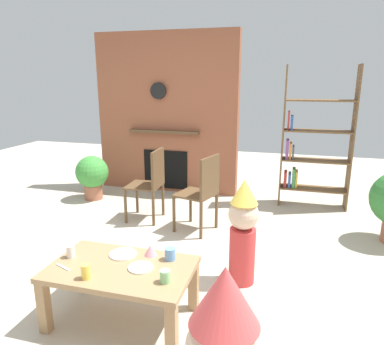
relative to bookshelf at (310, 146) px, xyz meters
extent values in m
plane|color=#BCB29E|center=(-1.25, -2.40, -0.84)|extent=(12.00, 12.00, 0.00)
cube|color=#935138|center=(-2.11, 0.20, 0.36)|extent=(2.20, 0.18, 2.40)
cube|color=black|center=(-2.11, 0.10, -0.49)|extent=(0.70, 0.02, 0.60)
cube|color=brown|center=(-2.11, 0.06, 0.11)|extent=(1.10, 0.10, 0.04)
cylinder|color=black|center=(-2.20, 0.08, 0.71)|extent=(0.24, 0.04, 0.24)
cube|color=brown|center=(-0.36, 0.00, 0.11)|extent=(0.02, 0.28, 1.90)
cube|color=brown|center=(0.52, 0.00, 0.11)|extent=(0.02, 0.28, 1.90)
cube|color=brown|center=(0.08, 0.00, -0.59)|extent=(0.86, 0.28, 0.02)
cube|color=brown|center=(0.08, 0.00, -0.19)|extent=(0.86, 0.28, 0.02)
cube|color=brown|center=(0.08, 0.00, 0.21)|extent=(0.86, 0.28, 0.02)
cube|color=brown|center=(0.08, 0.00, 0.61)|extent=(0.86, 0.28, 0.02)
cube|color=#B23333|center=(-0.29, 0.00, -0.48)|extent=(0.04, 0.20, 0.21)
cube|color=#3359A5|center=(-0.24, 0.00, -0.49)|extent=(0.04, 0.20, 0.19)
cube|color=#3F8C4C|center=(-0.18, 0.00, -0.45)|extent=(0.04, 0.20, 0.26)
cube|color=gold|center=(-0.14, 0.00, -0.47)|extent=(0.03, 0.20, 0.23)
cube|color=#8C4C99|center=(-0.30, 0.00, -0.05)|extent=(0.04, 0.20, 0.26)
cube|color=#D87F3F|center=(-0.25, 0.00, -0.07)|extent=(0.03, 0.20, 0.22)
cube|color=#4C4C51|center=(-0.21, 0.00, -0.09)|extent=(0.02, 0.20, 0.18)
cube|color=#B23333|center=(-0.30, 0.00, 0.34)|extent=(0.02, 0.20, 0.24)
cube|color=#3359A5|center=(-0.26, 0.00, 0.31)|extent=(0.03, 0.20, 0.19)
cube|color=#9E7A51|center=(-1.37, -2.94, -0.43)|extent=(1.02, 0.61, 0.04)
cube|color=#9E7A51|center=(-1.83, -3.20, -0.65)|extent=(0.07, 0.07, 0.39)
cube|color=#9E7A51|center=(-0.90, -3.20, -0.65)|extent=(0.07, 0.07, 0.39)
cube|color=#9E7A51|center=(-1.83, -2.68, -0.65)|extent=(0.07, 0.07, 0.39)
cube|color=#9E7A51|center=(-0.90, -2.68, -0.65)|extent=(0.07, 0.07, 0.39)
cylinder|color=#8CD18C|center=(-0.99, -3.04, -0.37)|extent=(0.07, 0.07, 0.09)
cylinder|color=#669EE0|center=(-1.06, -2.75, -0.37)|extent=(0.08, 0.08, 0.09)
cylinder|color=#F2CC4C|center=(-1.52, -3.14, -0.36)|extent=(0.06, 0.06, 0.10)
cylinder|color=silver|center=(-1.79, -2.91, -0.36)|extent=(0.06, 0.06, 0.10)
cylinder|color=white|center=(-1.43, -2.77, -0.41)|extent=(0.21, 0.21, 0.01)
cylinder|color=white|center=(-1.22, -2.92, -0.41)|extent=(0.18, 0.18, 0.01)
cone|color=pink|center=(-1.22, -2.72, -0.37)|extent=(0.10, 0.10, 0.08)
cube|color=silver|center=(-1.75, -3.06, -0.41)|extent=(0.15, 0.07, 0.01)
cone|color=#EA4C4C|center=(-0.46, -3.87, 0.11)|extent=(0.27, 0.27, 0.24)
cylinder|color=#D13838|center=(-0.60, -2.20, -0.59)|extent=(0.22, 0.22, 0.50)
sphere|color=beige|center=(-0.60, -2.20, -0.22)|extent=(0.26, 0.26, 0.26)
cone|color=#F2D14C|center=(-0.60, -2.20, -0.02)|extent=(0.23, 0.23, 0.21)
cube|color=brown|center=(-1.97, -1.07, -0.40)|extent=(0.41, 0.41, 0.02)
cube|color=brown|center=(-1.79, -1.07, -0.17)|extent=(0.04, 0.40, 0.45)
cylinder|color=brown|center=(-2.16, -0.90, -0.63)|extent=(0.04, 0.04, 0.43)
cylinder|color=brown|center=(-2.15, -1.26, -0.63)|extent=(0.04, 0.04, 0.43)
cylinder|color=brown|center=(-1.80, -0.89, -0.63)|extent=(0.04, 0.04, 0.43)
cylinder|color=brown|center=(-1.79, -1.25, -0.63)|extent=(0.04, 0.04, 0.43)
cube|color=brown|center=(-1.27, -1.23, -0.40)|extent=(0.50, 0.50, 0.02)
cube|color=brown|center=(-1.09, -1.28, -0.17)|extent=(0.14, 0.39, 0.45)
cylinder|color=brown|center=(-1.39, -1.01, -0.63)|extent=(0.04, 0.04, 0.43)
cylinder|color=brown|center=(-1.50, -1.35, -0.63)|extent=(0.04, 0.04, 0.43)
cylinder|color=brown|center=(-1.05, -1.11, -0.63)|extent=(0.04, 0.04, 0.43)
cylinder|color=brown|center=(-1.15, -1.45, -0.63)|extent=(0.04, 0.04, 0.43)
cylinder|color=#9E5B42|center=(-3.02, -0.55, -0.74)|extent=(0.26, 0.26, 0.21)
sphere|color=green|center=(-3.02, -0.55, -0.43)|extent=(0.47, 0.47, 0.47)
camera|label=1|loc=(-0.27, -4.99, 0.87)|focal=33.31mm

